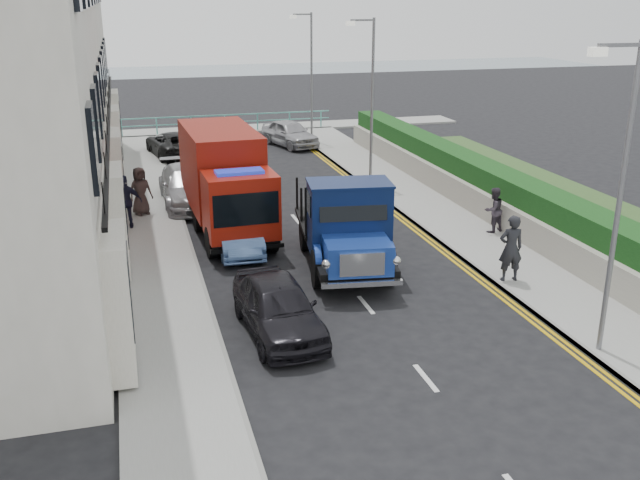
{
  "coord_description": "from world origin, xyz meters",
  "views": [
    {
      "loc": [
        -5.81,
        -14.49,
        7.82
      ],
      "look_at": [
        -0.85,
        3.55,
        1.4
      ],
      "focal_mm": 40.0,
      "sensor_mm": 36.0,
      "label": 1
    }
  ],
  "objects": [
    {
      "name": "garden_east",
      "position": [
        7.21,
        9.0,
        0.9
      ],
      "size": [
        1.45,
        28.0,
        1.75
      ],
      "color": "#B2AD9E",
      "rests_on": "ground"
    },
    {
      "name": "pavement_east",
      "position": [
        5.3,
        9.0,
        0.06
      ],
      "size": [
        2.6,
        38.0,
        0.12
      ],
      "primitive_type": "cube",
      "color": "gray",
      "rests_on": "ground"
    },
    {
      "name": "pedestrian_west_far",
      "position": [
        -5.46,
        11.79,
        1.01
      ],
      "size": [
        1.02,
        0.86,
        1.78
      ],
      "primitive_type": "imported",
      "rotation": [
        0.0,
        0.0,
        0.4
      ],
      "color": "#392C29",
      "rests_on": "pavement_west"
    },
    {
      "name": "seafront_railing",
      "position": [
        0.0,
        28.2,
        0.58
      ],
      "size": [
        13.0,
        0.08,
        1.11
      ],
      "color": "#59B2A5",
      "rests_on": "ground"
    },
    {
      "name": "lamp_far",
      "position": [
        4.18,
        24.0,
        4.0
      ],
      "size": [
        1.23,
        0.18,
        7.0
      ],
      "color": "slate",
      "rests_on": "ground"
    },
    {
      "name": "pavement_west",
      "position": [
        -5.2,
        9.0,
        0.06
      ],
      "size": [
        2.4,
        38.0,
        0.12
      ],
      "primitive_type": "cube",
      "color": "gray",
      "rests_on": "ground"
    },
    {
      "name": "parked_car_front",
      "position": [
        -2.6,
        1.0,
        0.7
      ],
      "size": [
        1.88,
        4.18,
        1.39
      ],
      "primitive_type": "imported",
      "rotation": [
        0.0,
        0.0,
        0.06
      ],
      "color": "black",
      "rests_on": "ground"
    },
    {
      "name": "lamp_near",
      "position": [
        4.18,
        -2.0,
        4.0
      ],
      "size": [
        1.23,
        0.18,
        7.0
      ],
      "color": "slate",
      "rests_on": "ground"
    },
    {
      "name": "terrace_west",
      "position": [
        -9.47,
        13.0,
        7.17
      ],
      "size": [
        6.31,
        30.2,
        14.25
      ],
      "color": "white",
      "rests_on": "ground"
    },
    {
      "name": "sea_plane",
      "position": [
        0.0,
        60.0,
        0.0
      ],
      "size": [
        120.0,
        120.0,
        0.0
      ],
      "primitive_type": "plane",
      "color": "slate",
      "rests_on": "ground"
    },
    {
      "name": "bedford_lorry",
      "position": [
        0.22,
        4.36,
        1.28
      ],
      "size": [
        3.07,
        6.13,
        2.79
      ],
      "rotation": [
        0.0,
        0.0,
        -0.14
      ],
      "color": "black",
      "rests_on": "ground"
    },
    {
      "name": "seafront_car_left",
      "position": [
        -3.5,
        22.33,
        0.64
      ],
      "size": [
        2.84,
        4.88,
        1.28
      ],
      "primitive_type": "imported",
      "rotation": [
        0.0,
        0.0,
        3.3
      ],
      "color": "black",
      "rests_on": "ground"
    },
    {
      "name": "parked_car_rear",
      "position": [
        -3.6,
        13.12,
        0.74
      ],
      "size": [
        2.17,
        5.13,
        1.48
      ],
      "primitive_type": "imported",
      "rotation": [
        0.0,
        0.0,
        0.02
      ],
      "color": "#A8A8AC",
      "rests_on": "ground"
    },
    {
      "name": "parked_car_mid",
      "position": [
        -2.6,
        7.22,
        0.62
      ],
      "size": [
        1.4,
        3.78,
        1.23
      ],
      "primitive_type": "imported",
      "rotation": [
        0.0,
        0.0,
        -0.03
      ],
      "color": "#587DBD",
      "rests_on": "ground"
    },
    {
      "name": "seafront_car_right",
      "position": [
        2.88,
        23.31,
        0.71
      ],
      "size": [
        2.83,
        4.48,
        1.42
      ],
      "primitive_type": "imported",
      "rotation": [
        0.0,
        0.0,
        0.3
      ],
      "color": "#A4A3A7",
      "rests_on": "ground"
    },
    {
      "name": "red_lorry",
      "position": [
        -2.64,
        9.43,
        1.85
      ],
      "size": [
        2.5,
        6.72,
        3.48
      ],
      "rotation": [
        0.0,
        0.0,
        0.04
      ],
      "color": "black",
      "rests_on": "ground"
    },
    {
      "name": "ground",
      "position": [
        0.0,
        0.0,
        0.0
      ],
      "size": [
        120.0,
        120.0,
        0.0
      ],
      "primitive_type": "plane",
      "color": "black",
      "rests_on": "ground"
    },
    {
      "name": "promenade",
      "position": [
        0.0,
        29.0,
        0.06
      ],
      "size": [
        30.0,
        2.5,
        0.12
      ],
      "primitive_type": "cube",
      "color": "gray",
      "rests_on": "ground"
    },
    {
      "name": "pedestrian_east_far",
      "position": [
        6.1,
        6.44,
        0.9
      ],
      "size": [
        0.9,
        0.79,
        1.57
      ],
      "primitive_type": "imported",
      "rotation": [
        0.0,
        0.0,
        3.44
      ],
      "color": "#352D37",
      "rests_on": "pavement_east"
    },
    {
      "name": "pedestrian_east_near",
      "position": [
        4.4,
        2.31,
        1.09
      ],
      "size": [
        0.75,
        0.53,
        1.94
      ],
      "primitive_type": "imported",
      "rotation": [
        0.0,
        0.0,
        3.04
      ],
      "color": "black",
      "rests_on": "pavement_east"
    },
    {
      "name": "pedestrian_west_near",
      "position": [
        -6.0,
        10.23,
        1.06
      ],
      "size": [
        1.12,
        0.51,
        1.88
      ],
      "primitive_type": "imported",
      "rotation": [
        0.0,
        0.0,
        3.1
      ],
      "color": "black",
      "rests_on": "pavement_west"
    },
    {
      "name": "lamp_mid",
      "position": [
        4.18,
        14.0,
        4.0
      ],
      "size": [
        1.23,
        0.18,
        7.0
      ],
      "color": "slate",
      "rests_on": "ground"
    }
  ]
}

